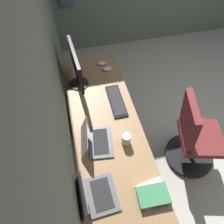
% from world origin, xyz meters
% --- Properties ---
extents(wall_back, '(5.09, 0.10, 2.60)m').
position_xyz_m(wall_back, '(0.00, 1.98, 1.30)').
color(wall_back, slate).
rests_on(wall_back, ground).
extents(desk, '(2.06, 0.63, 0.73)m').
position_xyz_m(desk, '(-0.01, 1.59, 0.66)').
color(desk, '#936D47').
rests_on(desk, ground).
extents(drawer_pedestal, '(0.40, 0.51, 0.69)m').
position_xyz_m(drawer_pedestal, '(0.20, 1.62, 0.35)').
color(drawer_pedestal, '#936D47').
rests_on(drawer_pedestal, ground).
extents(monitor_primary, '(0.53, 0.20, 0.43)m').
position_xyz_m(monitor_primary, '(0.60, 1.76, 0.98)').
color(monitor_primary, black).
rests_on(monitor_primary, desk).
extents(laptop_leftmost, '(0.30, 0.30, 0.21)m').
position_xyz_m(laptop_leftmost, '(-0.58, 1.81, 0.78)').
color(laptop_leftmost, '#595B60').
rests_on(laptop_leftmost, desk).
extents(laptop_left, '(0.35, 0.31, 0.20)m').
position_xyz_m(laptop_left, '(-0.14, 1.73, 0.78)').
color(laptop_left, '#595B60').
rests_on(laptop_left, desk).
extents(keyboard_main, '(0.42, 0.14, 0.02)m').
position_xyz_m(keyboard_main, '(0.27, 1.43, 0.74)').
color(keyboard_main, black).
rests_on(keyboard_main, desk).
extents(mouse_main, '(0.06, 0.10, 0.03)m').
position_xyz_m(mouse_main, '(0.86, 1.46, 0.75)').
color(mouse_main, silver).
rests_on(mouse_main, desk).
extents(mouse_spare, '(0.06, 0.10, 0.03)m').
position_xyz_m(mouse_spare, '(0.75, 1.42, 0.75)').
color(mouse_spare, silver).
rests_on(mouse_spare, desk).
extents(book_stack_near, '(0.20, 0.24, 0.05)m').
position_xyz_m(book_stack_near, '(-0.67, 1.39, 0.76)').
color(book_stack_near, beige).
rests_on(book_stack_near, desk).
extents(coffee_mug, '(0.12, 0.08, 0.11)m').
position_xyz_m(coffee_mug, '(-0.20, 1.46, 0.78)').
color(coffee_mug, silver).
rests_on(coffee_mug, desk).
extents(office_chair, '(0.56, 0.60, 0.97)m').
position_xyz_m(office_chair, '(-0.17, 0.70, 0.46)').
color(office_chair, maroon).
rests_on(office_chair, ground).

